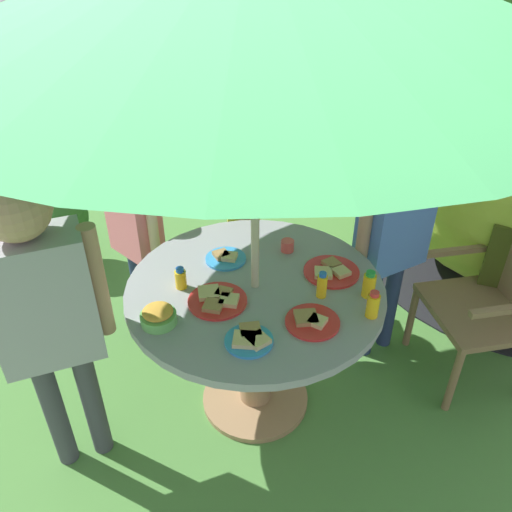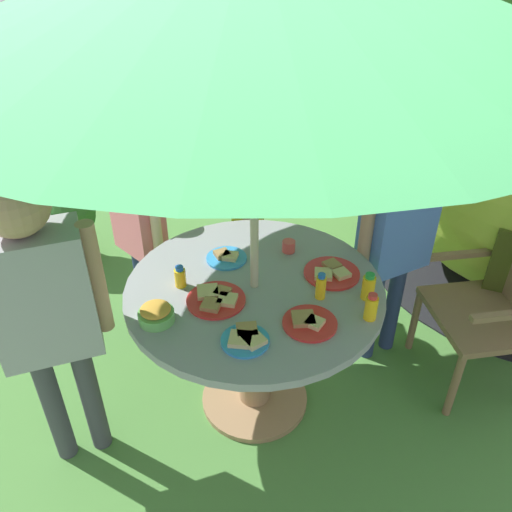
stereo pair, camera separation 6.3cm
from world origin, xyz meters
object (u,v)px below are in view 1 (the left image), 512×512
object	(u,v)px
juice_bottle_near_left	(322,285)
juice_bottle_mid_left	(373,305)
plate_far_right	(218,300)
child_in_blue_shirt	(395,220)
plate_far_left	(312,321)
child_in_grey_shirt	(42,300)
garden_table	(255,318)
child_in_pink_shirt	(133,218)
wooden_chair	(502,288)
plate_near_right	(331,271)
child_in_yellow_shirt	(242,180)
potted_plant	(59,225)
snack_bowl	(158,316)
plate_center_back	(226,258)
cup_near	(287,246)
plate_mid_right	(250,339)
juice_bottle_center_front	(369,285)
juice_bottle_front_edge	(181,278)

from	to	relation	value
juice_bottle_near_left	juice_bottle_mid_left	distance (m)	0.23
plate_far_right	child_in_blue_shirt	bearing A→B (deg)	56.74
plate_far_left	child_in_grey_shirt	bearing A→B (deg)	-150.43
garden_table	child_in_pink_shirt	distance (m)	0.92
wooden_chair	plate_near_right	size ratio (longest dim) A/B	4.01
child_in_yellow_shirt	child_in_grey_shirt	world-z (taller)	child_in_grey_shirt
potted_plant	snack_bowl	bearing A→B (deg)	-31.07
child_in_grey_shirt	snack_bowl	world-z (taller)	child_in_grey_shirt
child_in_grey_shirt	child_in_yellow_shirt	bearing A→B (deg)	37.79
plate_center_back	cup_near	size ratio (longest dim) A/B	3.06
potted_plant	cup_near	bearing A→B (deg)	-6.48
child_in_grey_shirt	plate_near_right	distance (m)	1.23
child_in_yellow_shirt	plate_mid_right	bearing A→B (deg)	-2.36
child_in_blue_shirt	plate_near_right	bearing A→B (deg)	11.40
wooden_chair	potted_plant	world-z (taller)	wooden_chair
snack_bowl	plate_mid_right	bearing A→B (deg)	9.53
plate_far_right	cup_near	xyz separation A→B (m)	(0.11, 0.49, 0.02)
plate_center_back	juice_bottle_center_front	world-z (taller)	juice_bottle_center_front
child_in_pink_shirt	child_in_yellow_shirt	bearing A→B (deg)	68.58
child_in_blue_shirt	juice_bottle_front_edge	distance (m)	1.10
child_in_blue_shirt	child_in_yellow_shirt	size ratio (longest dim) A/B	1.03
snack_bowl	plate_far_right	world-z (taller)	snack_bowl
child_in_yellow_shirt	plate_center_back	bearing A→B (deg)	-10.11
cup_near	plate_center_back	bearing A→B (deg)	-139.34
juice_bottle_center_front	juice_bottle_front_edge	bearing A→B (deg)	-158.15
wooden_chair	juice_bottle_mid_left	xyz separation A→B (m)	(-0.49, -0.73, 0.26)
plate_far_left	plate_mid_right	xyz separation A→B (m)	(-0.18, -0.20, 0.00)
plate_mid_right	cup_near	world-z (taller)	cup_near
child_in_pink_shirt	juice_bottle_front_edge	xyz separation A→B (m)	(0.58, -0.42, 0.06)
snack_bowl	child_in_blue_shirt	bearing A→B (deg)	56.60
plate_far_left	cup_near	size ratio (longest dim) A/B	3.53
child_in_yellow_shirt	plate_near_right	xyz separation A→B (m)	(0.73, -0.53, -0.07)
child_in_yellow_shirt	plate_far_left	size ratio (longest dim) A/B	5.85
child_in_yellow_shirt	juice_bottle_near_left	size ratio (longest dim) A/B	10.51
wooden_chair	juice_bottle_center_front	xyz separation A→B (m)	(-0.54, -0.61, 0.26)
plate_center_back	garden_table	bearing A→B (deg)	-29.16
potted_plant	juice_bottle_front_edge	xyz separation A→B (m)	(1.47, -0.67, 0.48)
child_in_pink_shirt	plate_center_back	world-z (taller)	child_in_pink_shirt
child_in_pink_shirt	snack_bowl	bearing A→B (deg)	-29.45
child_in_pink_shirt	snack_bowl	size ratio (longest dim) A/B	7.92
snack_bowl	plate_center_back	xyz separation A→B (m)	(0.03, 0.51, -0.03)
juice_bottle_near_left	child_in_grey_shirt	bearing A→B (deg)	-141.59
child_in_yellow_shirt	juice_bottle_center_front	bearing A→B (deg)	25.32
child_in_grey_shirt	plate_mid_right	size ratio (longest dim) A/B	7.57
child_in_yellow_shirt	cup_near	world-z (taller)	child_in_yellow_shirt
potted_plant	plate_far_right	xyz separation A→B (m)	(1.66, -0.69, 0.44)
child_in_blue_shirt	juice_bottle_front_edge	bearing A→B (deg)	-7.93
juice_bottle_front_edge	child_in_yellow_shirt	bearing A→B (deg)	100.72
snack_bowl	plate_near_right	world-z (taller)	snack_bowl
plate_far_left	juice_bottle_mid_left	size ratio (longest dim) A/B	1.81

